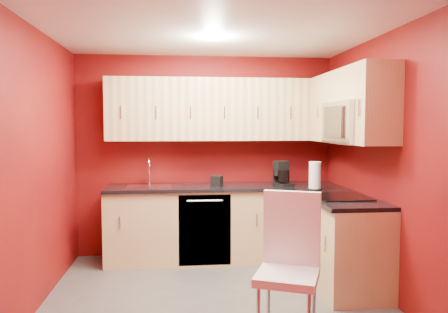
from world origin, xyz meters
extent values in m
plane|color=#524F4D|center=(0.00, 0.00, 0.00)|extent=(3.20, 3.20, 0.00)
plane|color=white|center=(0.00, 0.00, 2.50)|extent=(3.20, 3.20, 0.00)
plane|color=maroon|center=(0.00, 1.50, 1.25)|extent=(3.20, 0.00, 3.20)
plane|color=maroon|center=(0.00, -1.50, 1.25)|extent=(3.20, 0.00, 3.20)
plane|color=maroon|center=(-1.60, 0.00, 1.25)|extent=(0.00, 3.00, 3.00)
plane|color=maroon|center=(1.60, 0.00, 1.25)|extent=(0.00, 3.00, 3.00)
cube|color=#D8BE7B|center=(0.20, 1.20, 0.43)|extent=(2.80, 0.60, 0.87)
cube|color=#D8BE7B|center=(1.30, 0.25, 0.43)|extent=(0.60, 1.30, 0.87)
cube|color=black|center=(0.20, 1.19, 0.89)|extent=(2.80, 0.63, 0.04)
cube|color=black|center=(1.29, 0.23, 0.89)|extent=(0.63, 1.27, 0.04)
cube|color=#D9BB7B|center=(0.20, 1.32, 1.83)|extent=(2.80, 0.35, 0.75)
cube|color=#D9BB7B|center=(1.43, 0.86, 1.83)|extent=(0.35, 0.57, 0.75)
cube|color=#D9BB7B|center=(1.43, -0.29, 1.83)|extent=(0.35, 0.22, 0.75)
cube|color=#D9BB7B|center=(1.43, 0.20, 2.04)|extent=(0.35, 0.76, 0.33)
cube|color=silver|center=(1.40, 0.20, 1.66)|extent=(0.40, 0.76, 0.42)
cube|color=black|center=(1.21, 0.20, 1.66)|extent=(0.02, 0.62, 0.33)
cylinder|color=silver|center=(1.19, -0.03, 1.66)|extent=(0.02, 0.02, 0.29)
cube|color=black|center=(1.28, 0.20, 0.92)|extent=(0.50, 0.55, 0.01)
cube|color=silver|center=(-0.70, 1.18, 0.91)|extent=(0.52, 0.42, 0.02)
cylinder|color=silver|center=(-0.70, 1.38, 1.04)|extent=(0.02, 0.02, 0.26)
torus|color=silver|center=(-0.70, 1.31, 1.17)|extent=(0.02, 0.16, 0.16)
cylinder|color=silver|center=(-0.70, 1.24, 1.11)|extent=(0.02, 0.02, 0.12)
cube|color=black|center=(-0.05, 0.91, 0.43)|extent=(0.60, 0.02, 0.82)
cylinder|color=white|center=(0.00, 0.30, 2.48)|extent=(0.20, 0.20, 0.01)
camera|label=1|loc=(-0.34, -4.01, 1.63)|focal=35.00mm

